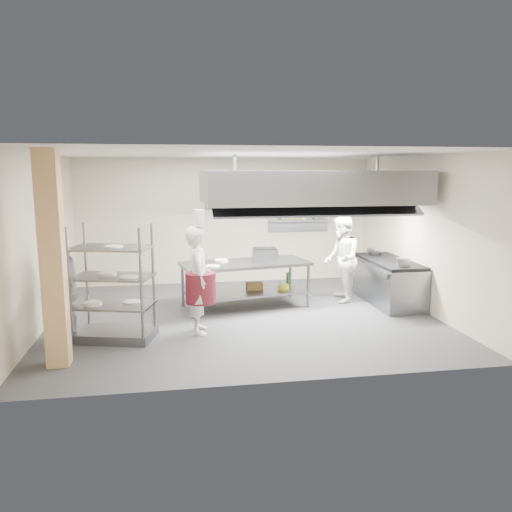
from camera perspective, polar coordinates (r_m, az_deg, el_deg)
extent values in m
plane|color=#2B2B2D|center=(9.43, -1.40, -6.91)|extent=(7.00, 7.00, 0.00)
plane|color=silver|center=(9.04, -1.48, 11.62)|extent=(7.00, 7.00, 0.00)
plane|color=#BDB196|center=(12.07, -3.48, 4.02)|extent=(7.00, 0.00, 7.00)
plane|color=#BDB196|center=(9.29, -23.33, 1.50)|extent=(0.00, 6.00, 6.00)
plane|color=#BDB196|center=(10.22, 18.40, 2.48)|extent=(0.00, 6.00, 6.00)
cube|color=#E4AE75|center=(7.33, -22.22, -0.45)|extent=(0.30, 0.30, 3.00)
cube|color=slate|center=(9.70, 5.89, 7.90)|extent=(4.00, 2.50, 0.60)
cube|color=white|center=(9.52, 0.60, 5.99)|extent=(1.60, 0.12, 0.04)
cube|color=white|center=(9.99, 10.86, 6.00)|extent=(1.60, 0.12, 0.04)
cube|color=slate|center=(12.24, 5.03, 4.08)|extent=(1.50, 0.28, 0.04)
cube|color=slate|center=(9.89, -1.24, -0.88)|extent=(2.66, 1.48, 0.06)
cube|color=slate|center=(10.01, -1.23, -4.14)|extent=(2.44, 1.34, 0.04)
cube|color=gray|center=(10.65, 14.84, -2.96)|extent=(0.80, 2.00, 0.84)
cube|color=black|center=(10.57, 14.94, -0.58)|extent=(0.78, 1.96, 0.06)
imported|color=white|center=(8.36, -6.60, -2.74)|extent=(0.45, 0.67, 1.81)
imported|color=white|center=(10.45, 9.74, -0.34)|extent=(0.85, 0.99, 1.80)
imported|color=white|center=(8.56, -20.98, -3.48)|extent=(0.82, 1.07, 1.69)
cube|color=gray|center=(10.02, 1.03, 0.13)|extent=(0.51, 0.41, 0.24)
cube|color=olive|center=(10.13, -0.18, -3.45)|extent=(0.33, 0.24, 0.14)
cylinder|color=gray|center=(9.90, 16.53, -0.70)|extent=(0.22, 0.22, 0.15)
cylinder|color=white|center=(8.37, -15.96, -5.22)|extent=(0.28, 0.28, 0.05)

